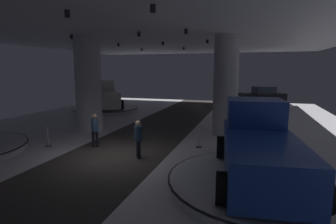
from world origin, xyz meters
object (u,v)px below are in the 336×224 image
object	(u,v)px
column_right	(226,86)
pickup_truck_far_left	(104,96)
display_platform_near_right	(259,183)
visitor_walking_near	(95,128)
pickup_truck_near_right	(259,147)
display_car_deep_right	(262,96)
display_platform_far_left	(105,109)
display_platform_deep_right	(262,105)
column_left	(88,85)
visitor_walking_far	(138,137)

from	to	relation	value
column_right	pickup_truck_far_left	world-z (taller)	column_right
display_platform_near_right	visitor_walking_near	world-z (taller)	visitor_walking_near
display_platform_near_right	pickup_truck_near_right	size ratio (longest dim) A/B	1.03
pickup_truck_near_right	display_car_deep_right	size ratio (longest dim) A/B	1.20
visitor_walking_near	display_platform_far_left	bearing A→B (deg)	117.51
display_platform_deep_right	visitor_walking_near	xyz separation A→B (m)	(-8.01, -17.10, 0.75)
column_left	pickup_truck_near_right	xyz separation A→B (m)	(9.41, -5.06, -1.52)
display_car_deep_right	visitor_walking_near	world-z (taller)	display_car_deep_right
display_platform_deep_right	visitor_walking_far	bearing A→B (deg)	-106.67
pickup_truck_far_left	visitor_walking_far	xyz separation A→B (m)	(8.01, -11.21, -0.38)
display_platform_near_right	display_platform_far_left	xyz separation A→B (m)	(-12.51, 12.48, 0.03)
display_platform_far_left	display_car_deep_right	bearing A→B (deg)	28.18
display_platform_far_left	pickup_truck_far_left	distance (m)	1.14
visitor_walking_near	column_left	bearing A→B (deg)	126.39
column_right	display_platform_far_left	bearing A→B (deg)	152.27
display_platform_far_left	visitor_walking_near	bearing A→B (deg)	-62.49
pickup_truck_near_right	display_car_deep_right	world-z (taller)	pickup_truck_near_right
pickup_truck_near_right	display_platform_deep_right	bearing A→B (deg)	87.77
display_platform_near_right	pickup_truck_far_left	xyz separation A→B (m)	(-12.69, 12.74, 1.12)
visitor_walking_near	display_platform_near_right	bearing A→B (deg)	-18.67
column_left	pickup_truck_far_left	world-z (taller)	column_left
column_left	display_car_deep_right	xyz separation A→B (m)	(10.18, 14.20, -1.70)
display_platform_near_right	pickup_truck_near_right	xyz separation A→B (m)	(-0.04, 0.32, 1.06)
visitor_walking_near	visitor_walking_far	world-z (taller)	same
display_platform_far_left	display_platform_deep_right	size ratio (longest dim) A/B	1.01
column_left	pickup_truck_far_left	bearing A→B (deg)	113.82
pickup_truck_far_left	visitor_walking_far	bearing A→B (deg)	-54.46
column_right	display_platform_far_left	xyz separation A→B (m)	(-10.81, 5.68, -2.56)
pickup_truck_far_left	column_right	bearing A→B (deg)	-28.41
column_right	display_platform_near_right	distance (m)	7.47
column_left	display_platform_near_right	distance (m)	11.17
column_left	display_car_deep_right	bearing A→B (deg)	54.35
column_right	display_platform_deep_right	world-z (taller)	column_right
column_left	display_platform_near_right	world-z (taller)	column_left
pickup_truck_far_left	display_platform_near_right	bearing A→B (deg)	-45.11
column_left	display_platform_deep_right	world-z (taller)	column_left
visitor_walking_near	visitor_walking_far	distance (m)	2.77
visitor_walking_near	pickup_truck_near_right	bearing A→B (deg)	-16.47
display_platform_far_left	pickup_truck_far_left	size ratio (longest dim) A/B	1.02
column_left	visitor_walking_far	world-z (taller)	column_left
display_car_deep_right	visitor_walking_far	size ratio (longest dim) A/B	2.87
pickup_truck_near_right	visitor_walking_far	world-z (taller)	pickup_truck_near_right
display_car_deep_right	visitor_walking_near	size ratio (longest dim) A/B	2.87
column_right	display_platform_near_right	size ratio (longest dim) A/B	0.97
display_platform_far_left	visitor_walking_near	distance (m)	11.31
display_platform_near_right	column_right	bearing A→B (deg)	104.06
column_left	display_car_deep_right	size ratio (longest dim) A/B	1.20
pickup_truck_near_right	visitor_walking_far	bearing A→B (deg)	165.35
pickup_truck_near_right	pickup_truck_far_left	bearing A→B (deg)	135.53
pickup_truck_far_left	visitor_walking_near	world-z (taller)	pickup_truck_far_left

